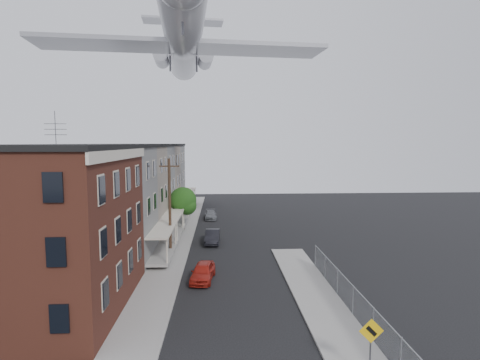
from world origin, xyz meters
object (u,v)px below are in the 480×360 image
Objects in this scene: airplane at (183,41)px; warning_sign at (371,339)px; street_tree at (184,202)px; car_mid at (212,237)px; car_near at (203,272)px; car_far at (211,215)px; utility_pole at (170,206)px.

warning_sign is at bearing -67.22° from airplane.
airplane is at bearing -82.44° from street_tree.
car_mid is 0.13× the size of airplane.
car_mid is at bearing 107.77° from warning_sign.
car_near is 23.21m from car_far.
car_mid is (3.80, 4.07, -3.99)m from utility_pole.
car_near is 10.69m from car_mid.
warning_sign is 0.09× the size of airplane.
car_far is (2.97, 6.68, -2.89)m from street_tree.
street_tree is at bearing 110.58° from warning_sign.
warning_sign reaches higher than car_mid.
car_near is at bearing -78.86° from airplane.
warning_sign is 0.31× the size of utility_pole.
car_far is at bearing 78.00° from airplane.
car_near is (2.97, -16.53, -2.78)m from street_tree.
street_tree is 7.86m from car_far.
warning_sign is 30.96m from street_tree.
warning_sign is 32.62m from airplane.
utility_pole is at bearing -99.59° from airplane.
utility_pole reaches higher than warning_sign.
airplane reaches higher than car_mid.
airplane reaches higher than utility_pole.
utility_pole is at bearing -91.89° from street_tree.
street_tree reaches higher than car_mid.
car_near is 1.01× the size of car_far.
car_near reaches higher than car_far.
warning_sign reaches higher than car_near.
utility_pole reaches higher than street_tree.
car_mid is (3.47, -5.85, -2.77)m from street_tree.
airplane is at bearing 156.03° from car_mid.
car_mid reaches higher than car_near.
car_far is at bearing 102.51° from warning_sign.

